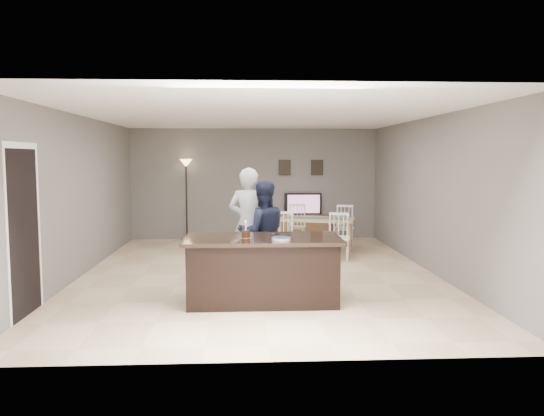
{
  "coord_description": "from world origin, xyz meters",
  "views": [
    {
      "loc": [
        -0.25,
        -9.0,
        1.98
      ],
      "look_at": [
        0.21,
        -0.3,
        1.16
      ],
      "focal_mm": 35.0,
      "sensor_mm": 36.0,
      "label": 1
    }
  ],
  "objects": [
    {
      "name": "tv_screen_glow",
      "position": [
        1.2,
        3.76,
        0.87
      ],
      "size": [
        0.78,
        0.0,
        0.78
      ],
      "primitive_type": "plane",
      "rotation": [
        1.57,
        0.0,
        3.14
      ],
      "color": "#FD5C1C",
      "rests_on": "tv_console"
    },
    {
      "name": "floor",
      "position": [
        0.0,
        0.0,
        0.0
      ],
      "size": [
        8.0,
        8.0,
        0.0
      ],
      "primitive_type": "plane",
      "color": "#D7B48A",
      "rests_on": "ground"
    },
    {
      "name": "tv_console",
      "position": [
        1.2,
        3.77,
        0.3
      ],
      "size": [
        1.2,
        0.4,
        0.6
      ],
      "primitive_type": "cube",
      "color": "brown",
      "rests_on": "floor"
    },
    {
      "name": "woman",
      "position": [
        -0.17,
        -0.45,
        0.92
      ],
      "size": [
        0.77,
        0.61,
        1.83
      ],
      "primitive_type": "imported",
      "rotation": [
        0.0,
        0.0,
        2.85
      ],
      "color": "#B1B2B6",
      "rests_on": "floor"
    },
    {
      "name": "television",
      "position": [
        1.2,
        3.84,
        0.86
      ],
      "size": [
        0.91,
        0.12,
        0.53
      ],
      "primitive_type": "imported",
      "rotation": [
        0.0,
        0.0,
        3.14
      ],
      "color": "black",
      "rests_on": "tv_console"
    },
    {
      "name": "room_shell",
      "position": [
        0.0,
        0.0,
        1.68
      ],
      "size": [
        8.0,
        8.0,
        8.0
      ],
      "color": "slate",
      "rests_on": "floor"
    },
    {
      "name": "birthday_cake",
      "position": [
        -0.23,
        -1.85,
        0.96
      ],
      "size": [
        0.15,
        0.15,
        0.24
      ],
      "color": "gold",
      "rests_on": "kitchen_island"
    },
    {
      "name": "doorway",
      "position": [
        -2.99,
        -2.3,
        1.26
      ],
      "size": [
        0.0,
        2.1,
        2.65
      ],
      "color": "black",
      "rests_on": "floor"
    },
    {
      "name": "floor_lamp",
      "position": [
        -1.63,
        3.79,
        1.52
      ],
      "size": [
        0.29,
        0.29,
        1.96
      ],
      "color": "black",
      "rests_on": "floor"
    },
    {
      "name": "dining_table",
      "position": [
        1.25,
        1.91,
        0.6
      ],
      "size": [
        1.88,
        2.07,
        0.95
      ],
      "rotation": [
        0.0,
        0.0,
        -0.26
      ],
      "color": "tan",
      "rests_on": "floor"
    },
    {
      "name": "plate_stack",
      "position": [
        0.24,
        -2.08,
        0.92
      ],
      "size": [
        0.26,
        0.26,
        0.04
      ],
      "color": "white",
      "rests_on": "kitchen_island"
    },
    {
      "name": "kitchen_island",
      "position": [
        0.0,
        -1.8,
        0.45
      ],
      "size": [
        2.15,
        1.1,
        0.9
      ],
      "color": "black",
      "rests_on": "floor"
    },
    {
      "name": "picture_frames",
      "position": [
        1.15,
        3.98,
        1.75
      ],
      "size": [
        1.1,
        0.02,
        0.38
      ],
      "color": "black",
      "rests_on": "room_shell"
    },
    {
      "name": "man",
      "position": [
        0.04,
        -0.74,
        0.81
      ],
      "size": [
        0.88,
        0.74,
        1.63
      ],
      "primitive_type": "imported",
      "rotation": [
        0.0,
        0.0,
        3.31
      ],
      "color": "#161B31",
      "rests_on": "floor"
    }
  ]
}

